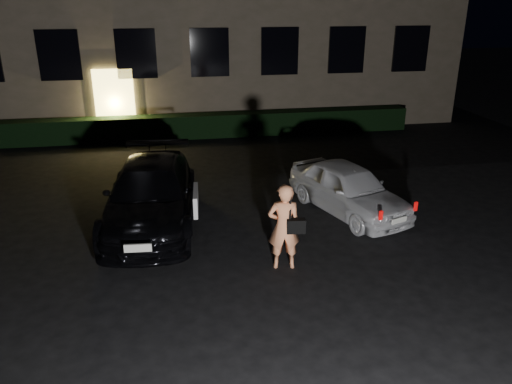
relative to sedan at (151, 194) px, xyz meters
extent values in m
plane|color=black|center=(2.12, -3.13, -0.69)|extent=(80.00, 80.00, 0.00)
cube|color=#FFE166|center=(-1.38, 7.81, 0.56)|extent=(1.40, 0.10, 2.50)
cube|color=black|center=(-3.08, 7.81, 2.31)|extent=(1.40, 0.10, 1.70)
cube|color=black|center=(-0.48, 7.81, 2.31)|extent=(1.40, 0.10, 1.70)
cube|color=black|center=(2.12, 7.81, 2.31)|extent=(1.40, 0.10, 1.70)
cube|color=black|center=(4.72, 7.81, 2.31)|extent=(1.40, 0.10, 1.70)
cube|color=black|center=(7.32, 7.81, 2.31)|extent=(1.40, 0.10, 1.70)
cube|color=black|center=(9.92, 7.81, 2.31)|extent=(1.40, 0.10, 1.70)
cube|color=black|center=(2.12, 7.37, -0.27)|extent=(15.00, 0.70, 0.85)
imported|color=black|center=(0.00, 0.00, 0.00)|extent=(2.31, 4.90, 1.38)
cube|color=white|center=(0.97, -0.95, 0.16)|extent=(0.17, 0.99, 0.46)
cube|color=silver|center=(-0.20, -2.46, -0.09)|extent=(0.51, 0.08, 0.15)
imported|color=white|center=(4.65, -0.22, -0.09)|extent=(2.49, 3.79, 1.20)
cube|color=red|center=(4.73, -1.97, -0.04)|extent=(0.08, 0.07, 0.20)
cube|color=red|center=(5.67, -1.65, -0.04)|extent=(0.08, 0.07, 0.20)
cube|color=silver|center=(5.22, -1.85, -0.24)|extent=(0.39, 0.16, 0.12)
imported|color=#FF9A67|center=(2.52, -2.56, 0.16)|extent=(0.66, 0.48, 1.71)
cube|color=black|center=(2.72, -2.70, 0.23)|extent=(0.36, 0.19, 0.27)
cube|color=black|center=(2.61, -2.64, 0.61)|extent=(0.04, 0.06, 0.53)
camera|label=1|loc=(0.51, -10.84, 4.21)|focal=35.00mm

